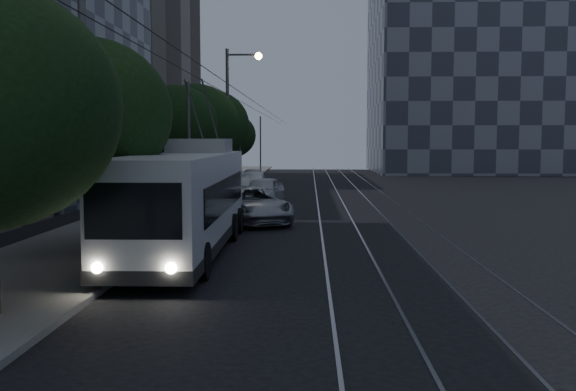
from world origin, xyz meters
The scene contains 18 objects.
ground centered at (0.00, 0.00, 0.00)m, with size 120.00×120.00×0.00m, color black.
sidewalk centered at (-7.50, 20.00, 0.07)m, with size 5.00×90.00×0.15m, color slate.
tram_rails centered at (2.50, 20.00, 0.01)m, with size 4.52×90.00×0.02m.
overhead_wires centered at (-4.97, 20.00, 3.47)m, with size 2.23×90.00×6.00m.
building_distant_right centered at (18.00, 55.00, 12.00)m, with size 22.00×18.00×24.00m, color #3C414C.
trolleybus centered at (-4.10, 2.94, 1.67)m, with size 2.68×12.18×5.63m.
pickup_silver centered at (-2.70, 10.36, 0.77)m, with size 2.56×5.55×1.54m, color #9A9CA1.
car_white_a centered at (-2.70, 17.63, 0.78)m, with size 1.85×4.60×1.57m, color silver.
car_white_b centered at (-4.30, 19.50, 0.76)m, with size 2.14×5.26×1.53m, color silver.
car_white_c centered at (-3.98, 24.50, 0.72)m, with size 1.52×4.36×1.44m, color white.
car_white_d centered at (-4.30, 29.50, 0.76)m, with size 1.79×4.45×1.51m, color silver.
tree_1 centered at (-7.00, 2.52, 4.37)m, with size 5.16×5.16×6.70m.
tree_2 centered at (-6.53, 13.42, 4.36)m, with size 3.95×3.95×6.17m.
tree_3 centered at (-7.00, 21.19, 4.51)m, with size 5.29×5.29×6.90m.
tree_4 centered at (-7.00, 27.36, 4.61)m, with size 5.29×5.29×7.00m.
tree_5 centered at (-6.50, 34.57, 3.90)m, with size 4.00×4.00×5.73m.
streetlamp_near centered at (-5.39, -1.15, 5.89)m, with size 2.37×0.44×9.76m.
streetlamp_far centered at (-4.80, 22.28, 5.52)m, with size 2.23×0.44×9.08m.
Camera 1 is at (-0.20, -17.06, 3.59)m, focal length 40.00 mm.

